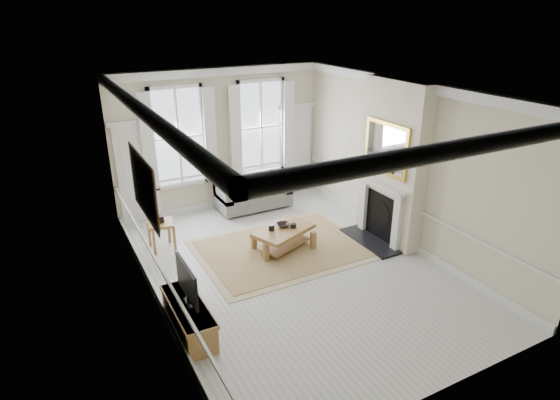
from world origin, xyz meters
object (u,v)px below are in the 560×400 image
sofa (252,194)px  side_table (161,227)px  coffee_table (284,232)px  tv_stand (189,318)px

sofa → side_table: sofa is taller
side_table → coffee_table: size_ratio=0.42×
sofa → coffee_table: 2.35m
coffee_table → tv_stand: size_ratio=1.02×
sofa → coffee_table: bearing=-98.9°
side_table → tv_stand: side_table is taller
sofa → side_table: 2.82m
sofa → side_table: (-2.58, -1.13, 0.14)m
sofa → tv_stand: bearing=-126.1°
side_table → tv_stand: (-0.34, -2.87, -0.24)m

